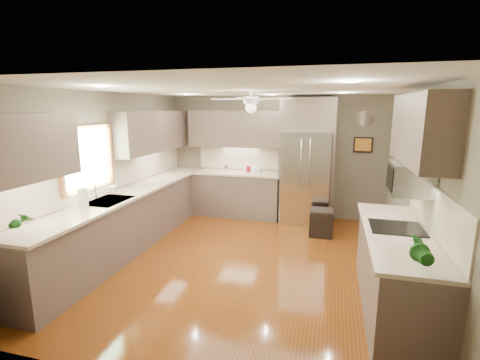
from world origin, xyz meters
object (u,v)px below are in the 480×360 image
at_px(potted_plant_right, 419,251).
at_px(soap_bottle, 114,188).
at_px(canister_d, 248,169).
at_px(potted_plant_left, 19,221).
at_px(paper_towel, 83,199).
at_px(stool, 321,222).
at_px(bowl, 256,172).
at_px(microwave, 410,179).
at_px(canister_b, 226,168).
at_px(refrigerator, 307,163).

bearing_deg(potted_plant_right, soap_bottle, 157.55).
bearing_deg(canister_d, soap_bottle, -123.10).
xyz_separation_m(potted_plant_left, paper_towel, (-0.03, 1.01, -0.02)).
height_order(potted_plant_right, stool, potted_plant_right).
bearing_deg(canister_d, bowl, -20.23).
distance_m(potted_plant_left, microwave, 4.23).
bearing_deg(bowl, microwave, -49.34).
height_order(canister_d, potted_plant_right, potted_plant_right).
distance_m(potted_plant_left, stool, 4.60).
relative_size(canister_b, canister_d, 0.98).
bearing_deg(bowl, stool, -29.02).
height_order(canister_b, stool, canister_b).
distance_m(canister_d, paper_towel, 3.52).
height_order(potted_plant_left, refrigerator, refrigerator).
bearing_deg(microwave, paper_towel, -174.30).
height_order(potted_plant_left, potted_plant_right, potted_plant_right).
bearing_deg(microwave, canister_d, 132.05).
bearing_deg(canister_b, refrigerator, -1.94).
xyz_separation_m(canister_b, bowl, (0.65, -0.03, -0.04)).
relative_size(potted_plant_right, bowl, 1.51).
relative_size(potted_plant_left, potted_plant_right, 0.88).
distance_m(canister_b, soap_bottle, 2.61).
bearing_deg(stool, microwave, -63.65).
height_order(canister_d, microwave, microwave).
distance_m(canister_b, stool, 2.31).
relative_size(canister_d, bowl, 0.55).
bearing_deg(potted_plant_left, paper_towel, 91.69).
height_order(potted_plant_right, microwave, microwave).
distance_m(canister_b, microwave, 4.11).
relative_size(refrigerator, microwave, 4.45).
bearing_deg(microwave, canister_b, 137.38).
bearing_deg(soap_bottle, microwave, -5.55).
height_order(canister_b, potted_plant_right, potted_plant_right).
bearing_deg(paper_towel, canister_d, 65.27).
bearing_deg(bowl, soap_bottle, -126.71).
distance_m(soap_bottle, bowl, 2.92).
distance_m(canister_d, potted_plant_left, 4.45).
relative_size(bowl, paper_towel, 0.81).
height_order(microwave, stool, microwave).
xyz_separation_m(canister_d, refrigerator, (1.20, -0.09, 0.19)).
xyz_separation_m(canister_b, refrigerator, (1.68, -0.06, 0.18)).
bearing_deg(stool, potted_plant_right, -75.24).
bearing_deg(stool, canister_b, 158.71).
distance_m(potted_plant_left, paper_towel, 1.01).
bearing_deg(paper_towel, canister_b, 72.53).
bearing_deg(microwave, refrigerator, 116.09).
bearing_deg(paper_towel, soap_bottle, 96.66).
distance_m(stool, paper_towel, 3.94).
distance_m(potted_plant_left, refrigerator, 4.90).
distance_m(canister_d, microwave, 3.80).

